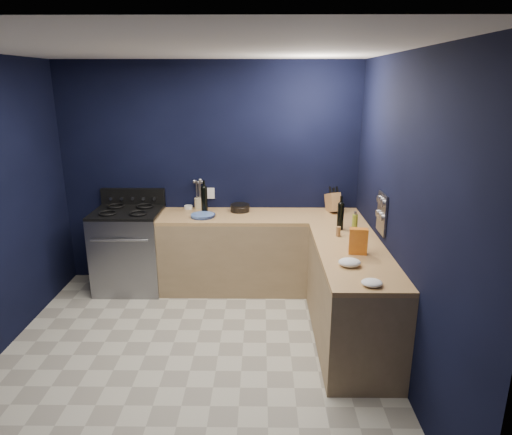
{
  "coord_description": "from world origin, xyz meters",
  "views": [
    {
      "loc": [
        0.6,
        -3.54,
        2.37
      ],
      "look_at": [
        0.55,
        1.0,
        1.0
      ],
      "focal_mm": 31.91,
      "sensor_mm": 36.0,
      "label": 1
    }
  ],
  "objects_px": {
    "utensil_crock": "(199,203)",
    "knife_block": "(333,203)",
    "gas_range": "(130,251)",
    "plate_stack": "(203,216)",
    "crouton_bag": "(358,241)"
  },
  "relations": [
    {
      "from": "plate_stack",
      "to": "utensil_crock",
      "type": "xyz_separation_m",
      "value": [
        -0.08,
        0.35,
        0.05
      ]
    },
    {
      "from": "gas_range",
      "to": "plate_stack",
      "type": "relative_size",
      "value": 3.48
    },
    {
      "from": "gas_range",
      "to": "plate_stack",
      "type": "height_order",
      "value": "plate_stack"
    },
    {
      "from": "knife_block",
      "to": "gas_range",
      "type": "bearing_deg",
      "value": 166.65
    },
    {
      "from": "crouton_bag",
      "to": "gas_range",
      "type": "bearing_deg",
      "value": 161.36
    },
    {
      "from": "plate_stack",
      "to": "knife_block",
      "type": "distance_m",
      "value": 1.52
    },
    {
      "from": "utensil_crock",
      "to": "knife_block",
      "type": "bearing_deg",
      "value": -3.79
    },
    {
      "from": "crouton_bag",
      "to": "plate_stack",
      "type": "bearing_deg",
      "value": 151.48
    },
    {
      "from": "knife_block",
      "to": "crouton_bag",
      "type": "relative_size",
      "value": 0.93
    },
    {
      "from": "gas_range",
      "to": "knife_block",
      "type": "height_order",
      "value": "knife_block"
    },
    {
      "from": "gas_range",
      "to": "knife_block",
      "type": "distance_m",
      "value": 2.44
    },
    {
      "from": "knife_block",
      "to": "crouton_bag",
      "type": "height_order",
      "value": "knife_block"
    },
    {
      "from": "gas_range",
      "to": "crouton_bag",
      "type": "relative_size",
      "value": 3.94
    },
    {
      "from": "utensil_crock",
      "to": "crouton_bag",
      "type": "xyz_separation_m",
      "value": [
        1.6,
        -1.46,
        0.05
      ]
    },
    {
      "from": "plate_stack",
      "to": "knife_block",
      "type": "bearing_deg",
      "value": 9.14
    }
  ]
}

